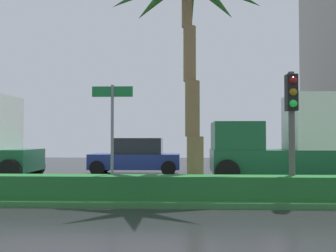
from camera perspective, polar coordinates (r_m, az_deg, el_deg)
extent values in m
cube|color=black|center=(12.36, 1.92, -10.06)|extent=(90.00, 42.00, 0.10)
cube|color=#2D6B33|center=(11.35, 1.88, -10.16)|extent=(85.50, 4.00, 0.15)
cube|color=#1E6028|center=(9.91, 1.81, -9.19)|extent=(76.50, 0.70, 0.60)
cylinder|color=olive|center=(10.98, 4.11, -5.80)|extent=(0.48, 0.48, 1.61)
cylinder|color=olive|center=(11.04, 3.69, 2.61)|extent=(0.42, 0.42, 1.61)
cylinder|color=olive|center=(11.33, 3.27, 10.75)|extent=(0.37, 0.37, 1.61)
cylinder|color=olive|center=(11.84, 2.86, 18.34)|extent=(0.31, 0.31, 1.61)
cone|color=#2D5926|center=(12.91, 3.21, 17.76)|extent=(0.75, 2.43, 1.80)
cylinder|color=#4C4C47|center=(10.47, 18.09, -1.26)|extent=(0.16, 0.16, 3.32)
cube|color=black|center=(10.54, 18.03, 4.78)|extent=(0.28, 0.32, 0.96)
sphere|color=maroon|center=(10.41, 18.27, 6.52)|extent=(0.20, 0.20, 0.20)
sphere|color=#7F600F|center=(10.38, 18.28, 4.88)|extent=(0.20, 0.20, 0.20)
sphere|color=#1EEA3F|center=(10.35, 18.30, 3.23)|extent=(0.20, 0.20, 0.20)
cylinder|color=slate|center=(10.27, -8.38, -2.20)|extent=(0.08, 0.08, 3.00)
cube|color=#146B2D|center=(10.35, -8.35, 5.13)|extent=(1.10, 0.03, 0.28)
cylinder|color=black|center=(15.68, -22.67, -6.29)|extent=(0.92, 0.30, 0.92)
cylinder|color=black|center=(17.83, -19.47, -5.77)|extent=(0.92, 0.30, 0.92)
cube|color=navy|center=(18.47, -4.97, -5.30)|extent=(4.30, 1.76, 0.72)
cube|color=#1E2328|center=(18.42, -4.50, -3.00)|extent=(2.30, 1.58, 0.76)
cylinder|color=black|center=(17.89, -10.62, -6.22)|extent=(0.68, 0.22, 0.68)
cylinder|color=black|center=(19.64, -9.43, -5.83)|extent=(0.68, 0.22, 0.68)
cylinder|color=black|center=(17.45, 0.07, -6.36)|extent=(0.68, 0.22, 0.68)
cylinder|color=black|center=(19.24, 0.28, -5.94)|extent=(0.68, 0.22, 0.68)
cube|color=#195133|center=(16.02, 18.09, -4.99)|extent=(6.40, 2.30, 0.90)
cube|color=#195133|center=(15.55, 10.22, -1.46)|extent=(1.90, 2.21, 1.10)
cube|color=silver|center=(16.32, 21.59, 0.55)|extent=(2.30, 2.35, 2.20)
cylinder|color=black|center=(14.38, 8.91, -6.83)|extent=(0.92, 0.30, 0.92)
cylinder|color=black|center=(16.70, 7.99, -6.13)|extent=(0.92, 0.30, 0.92)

